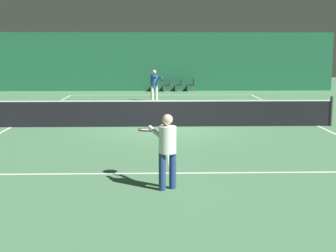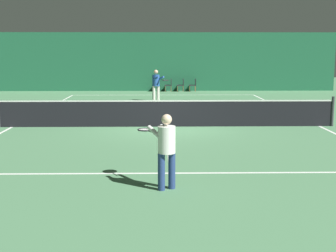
{
  "view_description": "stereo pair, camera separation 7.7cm",
  "coord_description": "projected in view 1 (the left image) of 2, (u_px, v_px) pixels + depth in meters",
  "views": [
    {
      "loc": [
        -0.35,
        -16.48,
        2.71
      ],
      "look_at": [
        -0.05,
        -5.11,
        0.85
      ],
      "focal_mm": 50.0,
      "sensor_mm": 36.0,
      "label": 1
    },
    {
      "loc": [
        -0.27,
        -16.48,
        2.71
      ],
      "look_at": [
        -0.05,
        -5.11,
        0.85
      ],
      "focal_mm": 50.0,
      "sensor_mm": 36.0,
      "label": 2
    }
  ],
  "objects": [
    {
      "name": "ground_plane",
      "position": [
        166.0,
        127.0,
        16.7
      ],
      "size": [
        60.0,
        60.0,
        0.0
      ],
      "primitive_type": "plane",
      "color": "#4C7F56"
    },
    {
      "name": "backdrop_curtain",
      "position": [
        161.0,
        62.0,
        31.03
      ],
      "size": [
        23.0,
        0.12,
        3.86
      ],
      "color": "#1E5B3D",
      "rests_on": "ground"
    },
    {
      "name": "court_line_baseline_far",
      "position": [
        161.0,
        95.0,
        28.44
      ],
      "size": [
        11.0,
        0.1,
        0.0
      ],
      "color": "white",
      "rests_on": "ground"
    },
    {
      "name": "court_line_service_far",
      "position": [
        163.0,
        106.0,
        23.02
      ],
      "size": [
        8.25,
        0.1,
        0.0
      ],
      "color": "white",
      "rests_on": "ground"
    },
    {
      "name": "court_line_service_near",
      "position": [
        172.0,
        173.0,
        10.39
      ],
      "size": [
        8.25,
        0.1,
        0.0
      ],
      "color": "white",
      "rests_on": "ground"
    },
    {
      "name": "court_line_sideline_left",
      "position": [
        11.0,
        127.0,
        16.56
      ],
      "size": [
        0.1,
        23.8,
        0.0
      ],
      "color": "white",
      "rests_on": "ground"
    },
    {
      "name": "court_line_sideline_right",
      "position": [
        318.0,
        126.0,
        16.84
      ],
      "size": [
        0.1,
        23.8,
        0.0
      ],
      "color": "white",
      "rests_on": "ground"
    },
    {
      "name": "court_line_centre",
      "position": [
        166.0,
        127.0,
        16.7
      ],
      "size": [
        0.1,
        12.8,
        0.0
      ],
      "color": "white",
      "rests_on": "ground"
    },
    {
      "name": "tennis_net",
      "position": [
        166.0,
        112.0,
        16.62
      ],
      "size": [
        12.0,
        0.1,
        1.07
      ],
      "color": "black",
      "rests_on": "ground"
    },
    {
      "name": "player_near",
      "position": [
        166.0,
        145.0,
        9.09
      ],
      "size": [
        0.89,
        1.28,
        1.49
      ],
      "rotation": [
        0.0,
        0.0,
        2.06
      ],
      "color": "navy",
      "rests_on": "ground"
    },
    {
      "name": "player_far",
      "position": [
        155.0,
        83.0,
        24.73
      ],
      "size": [
        0.98,
        1.35,
        1.67
      ],
      "rotation": [
        0.0,
        0.0,
        -1.05
      ],
      "color": "beige",
      "rests_on": "ground"
    },
    {
      "name": "courtside_chair_0",
      "position": [
        155.0,
        84.0,
        30.71
      ],
      "size": [
        0.44,
        0.44,
        0.84
      ],
      "rotation": [
        0.0,
        0.0,
        -1.57
      ],
      "color": "brown",
      "rests_on": "ground"
    },
    {
      "name": "courtside_chair_1",
      "position": [
        167.0,
        84.0,
        30.73
      ],
      "size": [
        0.44,
        0.44,
        0.84
      ],
      "rotation": [
        0.0,
        0.0,
        -1.57
      ],
      "color": "brown",
      "rests_on": "ground"
    },
    {
      "name": "courtside_chair_2",
      "position": [
        179.0,
        84.0,
        30.75
      ],
      "size": [
        0.44,
        0.44,
        0.84
      ],
      "rotation": [
        0.0,
        0.0,
        -1.57
      ],
      "color": "brown",
      "rests_on": "ground"
    },
    {
      "name": "courtside_chair_3",
      "position": [
        192.0,
        84.0,
        30.77
      ],
      "size": [
        0.44,
        0.44,
        0.84
      ],
      "rotation": [
        0.0,
        0.0,
        -1.57
      ],
      "color": "brown",
      "rests_on": "ground"
    }
  ]
}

